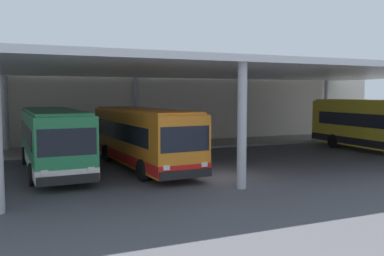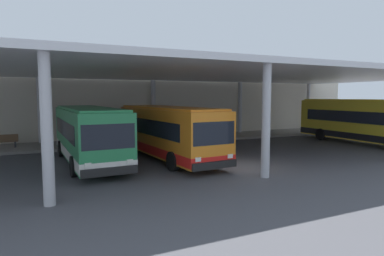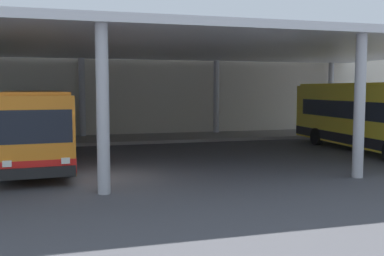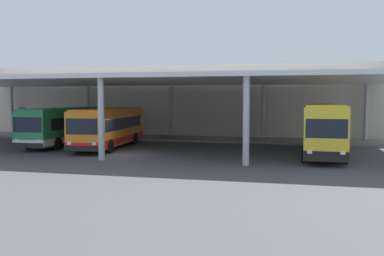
# 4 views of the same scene
# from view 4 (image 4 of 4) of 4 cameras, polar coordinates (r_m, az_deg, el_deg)

# --- Properties ---
(ground_plane) EXTENTS (200.00, 200.00, 0.00)m
(ground_plane) POSITION_cam_4_polar(r_m,az_deg,el_deg) (29.68, -10.18, -3.65)
(ground_plane) COLOR #47474C
(platform_kerb) EXTENTS (42.00, 4.50, 0.18)m
(platform_kerb) POSITION_cam_4_polar(r_m,az_deg,el_deg) (40.65, -3.57, -1.40)
(platform_kerb) COLOR gray
(platform_kerb) RESTS_ON ground
(station_building_facade) EXTENTS (48.00, 1.60, 7.33)m
(station_building_facade) POSITION_cam_4_polar(r_m,az_deg,el_deg) (43.58, -2.35, 3.68)
(station_building_facade) COLOR beige
(station_building_facade) RESTS_ON ground
(canopy_shelter) EXTENTS (40.00, 17.00, 5.55)m
(canopy_shelter) POSITION_cam_4_polar(r_m,az_deg,el_deg) (34.56, -6.64, 6.25)
(canopy_shelter) COLOR silver
(canopy_shelter) RESTS_ON ground
(bus_nearest_bay) EXTENTS (2.92, 10.59, 3.17)m
(bus_nearest_bay) POSITION_cam_4_polar(r_m,az_deg,el_deg) (36.84, -17.19, 0.30)
(bus_nearest_bay) COLOR #28844C
(bus_nearest_bay) RESTS_ON ground
(bus_second_bay) EXTENTS (3.21, 10.67, 3.17)m
(bus_second_bay) POSITION_cam_4_polar(r_m,az_deg,el_deg) (34.03, -11.30, 0.11)
(bus_second_bay) COLOR orange
(bus_second_bay) RESTS_ON ground
(bus_middle_bay) EXTENTS (3.05, 11.43, 3.57)m
(bus_middle_bay) POSITION_cam_4_polar(r_m,az_deg,el_deg) (30.30, 17.56, -0.12)
(bus_middle_bay) COLOR yellow
(bus_middle_bay) RESTS_ON ground
(bench_waiting) EXTENTS (1.80, 0.45, 0.92)m
(bench_waiting) POSITION_cam_4_polar(r_m,az_deg,el_deg) (45.43, -17.78, -0.29)
(bench_waiting) COLOR brown
(bench_waiting) RESTS_ON platform_kerb
(trash_bin) EXTENTS (0.52, 0.52, 0.98)m
(trash_bin) POSITION_cam_4_polar(r_m,az_deg,el_deg) (46.39, -20.03, -0.24)
(trash_bin) COLOR #236638
(trash_bin) RESTS_ON platform_kerb
(banner_sign) EXTENTS (0.70, 0.12, 3.20)m
(banner_sign) POSITION_cam_4_polar(r_m,az_deg,el_deg) (46.64, -22.25, 1.33)
(banner_sign) COLOR #B2B2B7
(banner_sign) RESTS_ON platform_kerb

